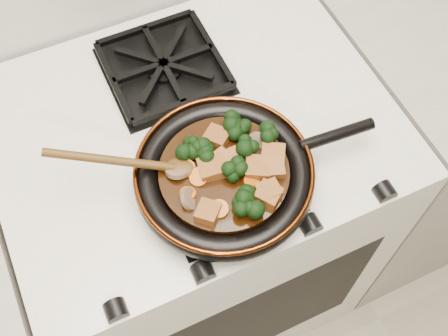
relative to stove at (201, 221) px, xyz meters
name	(u,v)px	position (x,y,z in m)	size (l,w,h in m)	color
stove	(201,221)	(0.00, 0.00, 0.00)	(0.76, 0.60, 0.90)	silver
burner_grate_front	(223,179)	(0.00, -0.14, 0.46)	(0.23, 0.23, 0.03)	black
burner_grate_back	(164,67)	(0.00, 0.14, 0.46)	(0.23, 0.23, 0.03)	black
skillet	(225,175)	(0.00, -0.15, 0.49)	(0.44, 0.31, 0.05)	black
braising_sauce	(224,174)	(0.00, -0.15, 0.50)	(0.22, 0.22, 0.02)	black
tofu_cube_0	(272,168)	(0.07, -0.18, 0.52)	(0.04, 0.04, 0.02)	brown
tofu_cube_1	(217,137)	(0.01, -0.09, 0.52)	(0.04, 0.04, 0.02)	brown
tofu_cube_2	(220,163)	(0.00, -0.14, 0.52)	(0.04, 0.04, 0.02)	brown
tofu_cube_3	(231,161)	(0.02, -0.14, 0.52)	(0.04, 0.04, 0.02)	brown
tofu_cube_4	(208,212)	(-0.06, -0.21, 0.52)	(0.04, 0.04, 0.02)	brown
tofu_cube_5	(268,191)	(0.05, -0.22, 0.52)	(0.04, 0.03, 0.02)	brown
tofu_cube_6	(257,168)	(0.05, -0.17, 0.52)	(0.04, 0.04, 0.02)	brown
tofu_cube_7	(273,156)	(0.08, -0.16, 0.52)	(0.04, 0.04, 0.02)	brown
tofu_cube_8	(268,195)	(0.04, -0.22, 0.52)	(0.04, 0.04, 0.02)	brown
tofu_cube_9	(212,168)	(-0.02, -0.14, 0.52)	(0.04, 0.04, 0.02)	brown
broccoli_floret_0	(238,124)	(0.06, -0.08, 0.52)	(0.06, 0.06, 0.05)	black
broccoli_floret_1	(246,208)	(0.00, -0.23, 0.52)	(0.06, 0.06, 0.05)	black
broccoli_floret_2	(238,126)	(0.06, -0.08, 0.52)	(0.06, 0.06, 0.05)	black
broccoli_floret_3	(236,172)	(0.01, -0.17, 0.52)	(0.06, 0.06, 0.05)	black
broccoli_floret_4	(246,199)	(0.01, -0.22, 0.52)	(0.06, 0.06, 0.05)	black
broccoli_floret_5	(265,137)	(0.09, -0.13, 0.52)	(0.06, 0.06, 0.05)	black
broccoli_floret_6	(203,153)	(-0.02, -0.11, 0.52)	(0.06, 0.06, 0.05)	black
broccoli_floret_7	(245,146)	(0.05, -0.13, 0.52)	(0.06, 0.06, 0.06)	black
broccoli_floret_8	(190,150)	(-0.04, -0.09, 0.52)	(0.06, 0.06, 0.05)	black
carrot_coin_0	(251,181)	(0.03, -0.19, 0.51)	(0.03, 0.03, 0.01)	#C35005
carrot_coin_1	(188,194)	(-0.08, -0.17, 0.51)	(0.03, 0.03, 0.01)	#C35005
carrot_coin_2	(219,209)	(-0.04, -0.21, 0.51)	(0.03, 0.03, 0.01)	#C35005
carrot_coin_3	(203,174)	(-0.04, -0.14, 0.51)	(0.03, 0.03, 0.01)	#C35005
carrot_coin_4	(199,177)	(-0.05, -0.15, 0.51)	(0.03, 0.03, 0.01)	#C35005
carrot_coin_5	(187,168)	(-0.06, -0.12, 0.51)	(0.03, 0.03, 0.01)	#C35005
mushroom_slice_0	(257,141)	(0.07, -0.12, 0.52)	(0.03, 0.03, 0.01)	brown
mushroom_slice_1	(252,204)	(0.01, -0.23, 0.52)	(0.03, 0.03, 0.01)	brown
mushroom_slice_2	(189,199)	(-0.08, -0.18, 0.52)	(0.04, 0.04, 0.01)	brown
mushroom_slice_3	(177,171)	(-0.08, -0.12, 0.52)	(0.04, 0.04, 0.01)	brown
wooden_spoon	(143,164)	(-0.12, -0.09, 0.53)	(0.14, 0.08, 0.22)	#4B2F10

